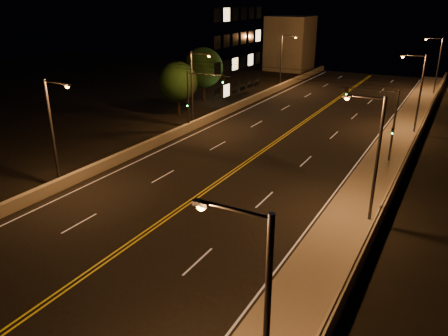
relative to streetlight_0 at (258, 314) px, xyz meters
The scene contains 21 objects.
road 21.17m from the streetlight_0, 123.90° to the left, with size 18.00×120.00×0.02m, color black.
sidewalk 17.75m from the streetlight_0, 92.33° to the left, with size 3.60×120.00×0.30m, color gray.
curb 17.94m from the streetlight_0, 98.53° to the left, with size 0.14×120.00×0.15m, color gray.
parapet_wall 17.60m from the streetlight_0, 86.81° to the left, with size 0.30×120.00×1.00m, color #9F9985.
jersey_barrier 27.62m from the streetlight_0, 141.13° to the left, with size 0.45×120.00×0.89m, color #9F9985.
distant_building_left 79.46m from the streetlight_0, 110.25° to the left, with size 8.00×8.00×10.23m, color gray.
parapet_rail 17.49m from the streetlight_0, 86.81° to the left, with size 0.06×0.06×120.00m, color black.
lane_markings 21.11m from the streetlight_0, 124.01° to the left, with size 17.32×116.00×0.00m.
streetlight_0 is the anchor object (origin of this frame).
streetlight_1 16.68m from the streetlight_0, 90.00° to the left, with size 2.55×0.28×8.25m.
streetlight_2 39.10m from the streetlight_0, 90.00° to the left, with size 2.55×0.28×8.25m.
streetlight_3 61.68m from the streetlight_0, 90.00° to the left, with size 2.55×0.28×8.25m.
streetlight_4 24.12m from the streetlight_0, 152.48° to the left, with size 2.55×0.28×8.25m.
streetlight_5 36.83m from the streetlight_0, 125.51° to the left, with size 2.55×0.28×8.25m.
streetlight_6 59.57m from the streetlight_0, 111.05° to the left, with size 2.55×0.28×8.25m.
traffic_signal_right 28.65m from the streetlight_0, 92.93° to the left, with size 5.11×0.31×6.46m.
traffic_signal_left 35.10m from the streetlight_0, 125.41° to the left, with size 5.11×0.31×6.46m.
overhead_wires 29.10m from the streetlight_0, 113.37° to the left, with size 22.00×0.03×0.83m.
building_tower 57.77m from the streetlight_0, 128.44° to the left, with size 24.00×15.00×27.49m.
tree_0 42.64m from the streetlight_0, 127.79° to the left, with size 4.79×4.79×6.49m.
tree_1 50.21m from the streetlight_0, 123.31° to the left, with size 5.39×5.39×7.31m.
Camera 1 is at (15.68, -6.74, 13.58)m, focal length 35.00 mm.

